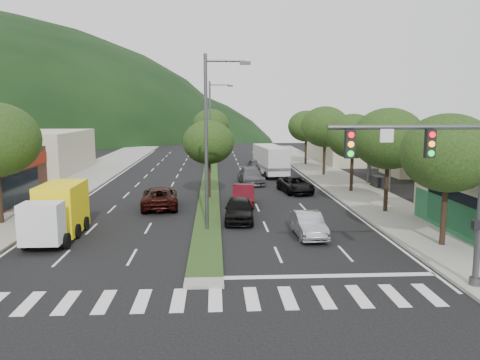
{
  "coord_description": "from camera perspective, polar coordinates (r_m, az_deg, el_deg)",
  "views": [
    {
      "loc": [
        0.47,
        -18.45,
        6.94
      ],
      "look_at": [
        2.05,
        10.58,
        2.56
      ],
      "focal_mm": 35.0,
      "sensor_mm": 36.0,
      "label": 1
    }
  ],
  "objects": [
    {
      "name": "motorhome",
      "position": [
        50.01,
        3.72,
        2.48
      ],
      "size": [
        3.27,
        8.31,
        3.11
      ],
      "rotation": [
        0.0,
        0.0,
        0.1
      ],
      "color": "#BCBCBC",
      "rests_on": "ground"
    },
    {
      "name": "gas_canopy",
      "position": [
        44.55,
        21.54,
        5.01
      ],
      "size": [
        12.2,
        8.2,
        5.25
      ],
      "color": "silver",
      "rests_on": "ground"
    },
    {
      "name": "car_queue_c",
      "position": [
        34.26,
        0.44,
        -1.86
      ],
      "size": [
        1.91,
        4.6,
        1.48
      ],
      "primitive_type": "imported",
      "rotation": [
        0.0,
        0.0,
        -0.08
      ],
      "color": "#470B12",
      "rests_on": "ground"
    },
    {
      "name": "bldg_left_far",
      "position": [
        56.14,
        -23.44,
        3.11
      ],
      "size": [
        9.0,
        14.0,
        4.6
      ],
      "primitive_type": "cube",
      "color": "beige",
      "rests_on": "ground"
    },
    {
      "name": "tree_r_a",
      "position": [
        25.33,
        24.01,
        3.02
      ],
      "size": [
        4.6,
        4.6,
        6.63
      ],
      "color": "black",
      "rests_on": "sidewalk_right"
    },
    {
      "name": "streetlight_near",
      "position": [
        26.48,
        -3.71,
        5.61
      ],
      "size": [
        2.6,
        0.25,
        10.0
      ],
      "color": "#47494C",
      "rests_on": "ground"
    },
    {
      "name": "car_queue_a",
      "position": [
        29.33,
        -0.1,
        -3.62
      ],
      "size": [
        2.03,
        4.5,
        1.5
      ],
      "primitive_type": "imported",
      "rotation": [
        0.0,
        0.0,
        -0.06
      ],
      "color": "black",
      "rests_on": "ground"
    },
    {
      "name": "tree_r_b",
      "position": [
        32.62,
        17.65,
        4.81
      ],
      "size": [
        4.8,
        4.8,
        6.94
      ],
      "color": "black",
      "rests_on": "sidewalk_right"
    },
    {
      "name": "crosswalk",
      "position": [
        17.86,
        -4.52,
        -14.32
      ],
      "size": [
        19.0,
        2.2,
        0.01
      ],
      "primitive_type": "cube",
      "color": "silver",
      "rests_on": "ground"
    },
    {
      "name": "tree_r_c",
      "position": [
        40.2,
        13.6,
        5.19
      ],
      "size": [
        4.4,
        4.4,
        6.48
      ],
      "color": "black",
      "rests_on": "sidewalk_right"
    },
    {
      "name": "suv_maroon",
      "position": [
        33.89,
        -9.77,
        -2.09
      ],
      "size": [
        3.03,
        5.63,
        1.5
      ],
      "primitive_type": "imported",
      "rotation": [
        0.0,
        0.0,
        3.24
      ],
      "color": "black",
      "rests_on": "ground"
    },
    {
      "name": "ground",
      "position": [
        19.72,
        -4.38,
        -12.07
      ],
      "size": [
        160.0,
        160.0,
        0.0
      ],
      "primitive_type": "plane",
      "color": "black",
      "rests_on": "ground"
    },
    {
      "name": "tree_r_d",
      "position": [
        49.83,
        10.32,
        6.4
      ],
      "size": [
        5.0,
        5.0,
        7.17
      ],
      "color": "black",
      "rests_on": "sidewalk_right"
    },
    {
      "name": "traffic_signal",
      "position": [
        19.09,
        23.55,
        0.95
      ],
      "size": [
        6.12,
        0.4,
        7.0
      ],
      "color": "#47494C",
      "rests_on": "ground"
    },
    {
      "name": "median",
      "position": [
        46.96,
        -3.67,
        0.12
      ],
      "size": [
        1.6,
        56.0,
        0.12
      ],
      "primitive_type": "cube",
      "color": "#213D16",
      "rests_on": "ground"
    },
    {
      "name": "car_queue_d",
      "position": [
        39.72,
        6.78,
        -0.58
      ],
      "size": [
        2.85,
        5.07,
        1.34
      ],
      "primitive_type": "imported",
      "rotation": [
        0.0,
        0.0,
        0.14
      ],
      "color": "black",
      "rests_on": "ground"
    },
    {
      "name": "car_queue_f",
      "position": [
        56.92,
        3.6,
        2.26
      ],
      "size": [
        2.63,
        5.15,
        1.43
      ],
      "primitive_type": "imported",
      "rotation": [
        0.0,
        0.0,
        -0.13
      ],
      "color": "black",
      "rests_on": "ground"
    },
    {
      "name": "box_truck",
      "position": [
        27.4,
        -21.26,
        -3.78
      ],
      "size": [
        2.35,
        5.86,
        2.88
      ],
      "rotation": [
        0.0,
        0.0,
        3.15
      ],
      "color": "silver",
      "rests_on": "ground"
    },
    {
      "name": "car_queue_b",
      "position": [
        44.2,
        1.34,
        0.49
      ],
      "size": [
        2.51,
        5.25,
        1.48
      ],
      "primitive_type": "imported",
      "rotation": [
        0.0,
        0.0,
        0.09
      ],
      "color": "#56555B",
      "rests_on": "ground"
    },
    {
      "name": "sidewalk_left",
      "position": [
        46.0,
        -20.11,
        -0.55
      ],
      "size": [
        6.0,
        90.0,
        0.15
      ],
      "primitive_type": "cube",
      "color": "gray",
      "rests_on": "ground"
    },
    {
      "name": "tree_med_near",
      "position": [
        36.54,
        -3.87,
        4.6
      ],
      "size": [
        4.0,
        4.0,
        6.02
      ],
      "color": "black",
      "rests_on": "median"
    },
    {
      "name": "sedan_silver",
      "position": [
        26.16,
        8.33,
        -5.4
      ],
      "size": [
        1.54,
        4.11,
        1.34
      ],
      "primitive_type": "imported",
      "rotation": [
        0.0,
        0.0,
        0.03
      ],
      "color": "#ACAEB4",
      "rests_on": "ground"
    },
    {
      "name": "bldg_right_far",
      "position": [
        65.43,
        13.83,
        4.51
      ],
      "size": [
        10.0,
        16.0,
        5.2
      ],
      "primitive_type": "cube",
      "color": "beige",
      "rests_on": "ground"
    },
    {
      "name": "tree_r_e",
      "position": [
        59.61,
        8.08,
        6.51
      ],
      "size": [
        4.6,
        4.6,
        6.71
      ],
      "color": "black",
      "rests_on": "sidewalk_right"
    },
    {
      "name": "car_queue_e",
      "position": [
        51.77,
        2.03,
        1.7
      ],
      "size": [
        2.06,
        4.58,
        1.53
      ],
      "primitive_type": "imported",
      "rotation": [
        0.0,
        0.0,
        0.06
      ],
      "color": "#4A4A4F",
      "rests_on": "ground"
    },
    {
      "name": "tree_med_far",
      "position": [
        62.48,
        -3.58,
        6.77
      ],
      "size": [
        4.8,
        4.8,
        6.94
      ],
      "color": "black",
      "rests_on": "median"
    },
    {
      "name": "streetlight_mid",
      "position": [
        51.47,
        -3.45,
        7.03
      ],
      "size": [
        2.6,
        0.25,
        10.0
      ],
      "color": "#47494C",
      "rests_on": "ground"
    },
    {
      "name": "sidewalk_right",
      "position": [
        45.6,
        12.21,
        -0.29
      ],
      "size": [
        5.0,
        90.0,
        0.15
      ],
      "primitive_type": "cube",
      "color": "gray",
      "rests_on": "ground"
    }
  ]
}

